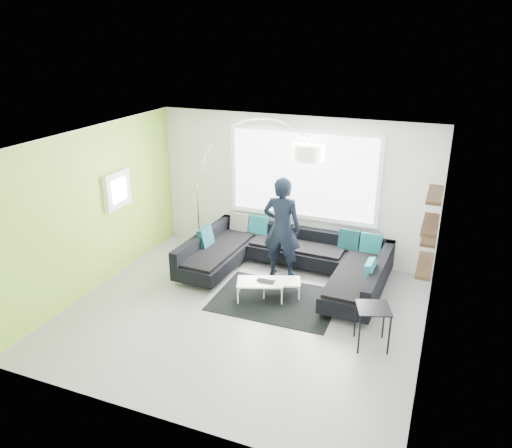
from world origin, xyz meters
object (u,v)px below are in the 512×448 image
Objects in this scene: arc_lamp at (197,184)px; person at (282,228)px; coffee_table at (271,288)px; side_table at (372,326)px; laptop at (265,282)px; sectional_sofa at (285,262)px.

person is at bearing -20.87° from arc_lamp.
coffee_table is 0.36× the size of arc_lamp.
person is at bearing 140.14° from side_table.
sectional_sofa is at bearing 83.70° from laptop.
side_table reaches higher than coffee_table.
laptop is at bearing -128.80° from coffee_table.
person reaches higher than side_table.
arc_lamp is 2.17m from person.
sectional_sofa is 0.73m from coffee_table.
person is (-0.11, 0.11, 0.61)m from sectional_sofa.
coffee_table is at bearing -37.95° from arc_lamp.
arc_lamp is at bearing 126.23° from coffee_table.
laptop is at bearing 88.53° from person.
side_table is (3.96, -2.22, -1.06)m from arc_lamp.
sectional_sofa is 5.73× the size of side_table.
arc_lamp reaches higher than sectional_sofa.
coffee_table is 1.14m from person.
laptop is at bearing 161.17° from side_table.
person is at bearing 90.96° from laptop.
arc_lamp is at bearing 140.86° from laptop.
arc_lamp is 1.45× the size of person.
arc_lamp is at bearing 150.69° from side_table.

